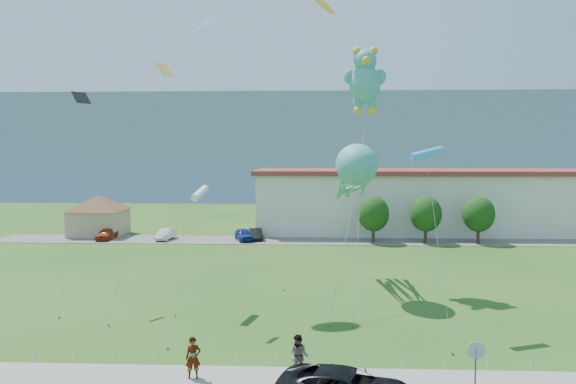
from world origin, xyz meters
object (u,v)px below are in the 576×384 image
Objects in this scene: parked_car_black at (256,234)px; stop_sign at (476,356)px; pedestrian_left at (193,358)px; parked_car_red at (107,234)px; parked_car_silver at (166,234)px; teddy_bear_kite at (365,79)px; pedestrian_right at (299,356)px; parked_car_blue at (244,234)px; warehouse at (484,200)px; octopus_kite at (356,173)px; pavilion at (99,212)px.

stop_sign is at bearing -83.06° from parked_car_black.
pedestrian_left reaches higher than parked_car_red.
parked_car_silver is 0.21× the size of teddy_bear_kite.
teddy_bear_kite is (21.49, -19.19, 15.43)m from parked_car_silver.
pedestrian_left is 0.47× the size of parked_car_black.
stop_sign reaches higher than pedestrian_right.
teddy_bear_kite is (12.08, -19.01, 15.37)m from parked_car_blue.
stop_sign is 12.28m from pedestrian_left.
parked_car_red reaches higher than parked_car_black.
parked_car_blue is (-31.18, -9.36, -3.36)m from warehouse.
pedestrian_left is at bearing -119.06° from octopus_kite.
pedestrian_right is (4.78, 0.32, 0.03)m from pedestrian_left.
pavilion is 2.29× the size of parked_car_red.
pedestrian_right is 0.50× the size of parked_car_silver.
warehouse is 4.64× the size of octopus_kite.
octopus_kite is (8.65, 15.56, 7.85)m from pedestrian_left.
teddy_bear_kite is (-2.60, 19.84, 14.27)m from stop_sign.
octopus_kite is at bearing -82.36° from parked_car_blue.
pavilion is at bearing 144.10° from teddy_bear_kite.
parked_car_silver is (-24.09, 39.03, -1.17)m from stop_sign.
warehouse is 14.79× the size of parked_car_blue.
warehouse reaches higher than pedestrian_left.
warehouse is 55.05m from pedestrian_left.
parked_car_silver is at bearing 93.97° from pedestrian_left.
parked_car_blue is at bearing -163.29° from warehouse.
teddy_bear_kite is at bearing -73.16° from parked_car_black.
pedestrian_left reaches higher than parked_car_black.
teddy_bear_kite reaches higher than parked_car_blue.
octopus_kite is (-3.54, 16.89, 7.03)m from stop_sign.
pedestrian_left is 0.47× the size of parked_car_red.
pedestrian_left is 0.14× the size of octopus_kite.
parked_car_blue is at bearing -161.13° from parked_car_black.
parked_car_blue is at bearing 110.70° from stop_sign.
pavilion is 40.34m from teddy_bear_kite.
octopus_kite is at bearing 47.38° from pedestrian_left.
pedestrian_left is at bearing 173.79° from stop_sign.
parked_car_black is at bearing -163.97° from warehouse.
teddy_bear_kite is at bearing -123.95° from warehouse.
pavilion is 19.25m from parked_car_blue.
pedestrian_right is (26.09, -40.56, -1.95)m from pavilion.
teddy_bear_kite is at bearing 72.40° from octopus_kite.
stop_sign is 0.13× the size of teddy_bear_kite.
parked_car_silver is (7.12, 0.10, -0.04)m from parked_car_red.
teddy_bear_kite is at bearing -35.90° from pavilion.
parked_car_blue is (16.53, -0.08, 0.02)m from parked_car_red.
pedestrian_right is 0.48× the size of parked_car_red.
parked_car_black is (-13.36, 39.62, -1.15)m from stop_sign.
parked_car_black is at bearing 10.34° from parked_car_silver.
teddy_bear_kite reaches higher than parked_car_black.
parked_car_red is 0.31× the size of octopus_kite.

